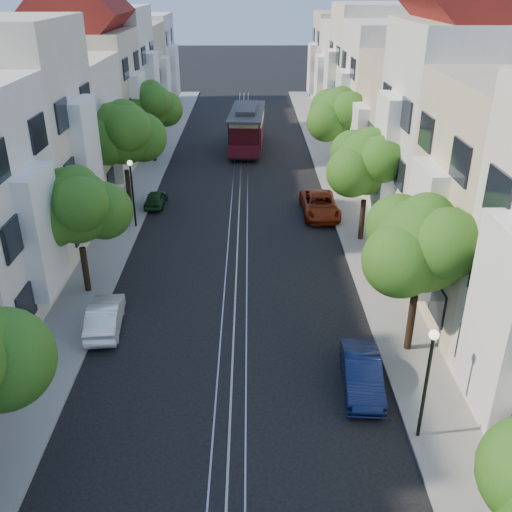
{
  "coord_description": "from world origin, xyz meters",
  "views": [
    {
      "loc": [
        0.74,
        -10.4,
        13.84
      ],
      "look_at": [
        1.0,
        13.44,
        2.2
      ],
      "focal_mm": 40.0,
      "sensor_mm": 36.0,
      "label": 1
    }
  ],
  "objects_px": {
    "parked_car_e_far": "(320,205)",
    "parked_car_w_far": "(156,199)",
    "tree_e_d": "(340,116)",
    "cable_car": "(247,126)",
    "tree_w_c": "(124,134)",
    "lamp_east": "(428,369)",
    "tree_w_b": "(78,208)",
    "tree_e_b": "(423,247)",
    "parked_car_e_mid": "(362,374)",
    "tree_e_c": "(368,164)",
    "lamp_west": "(132,184)",
    "parked_car_w_mid": "(105,316)",
    "tree_w_d": "(151,106)"
  },
  "relations": [
    {
      "from": "tree_e_b",
      "to": "parked_car_w_mid",
      "type": "relative_size",
      "value": 1.75
    },
    {
      "from": "parked_car_e_far",
      "to": "lamp_east",
      "type": "bearing_deg",
      "value": -88.36
    },
    {
      "from": "parked_car_w_far",
      "to": "tree_e_d",
      "type": "bearing_deg",
      "value": -155.73
    },
    {
      "from": "parked_car_w_far",
      "to": "parked_car_e_mid",
      "type": "bearing_deg",
      "value": 120.71
    },
    {
      "from": "tree_w_b",
      "to": "parked_car_w_far",
      "type": "bearing_deg",
      "value": 82.52
    },
    {
      "from": "tree_e_d",
      "to": "lamp_east",
      "type": "xyz_separation_m",
      "value": [
        -0.96,
        -26.98,
        -2.02
      ]
    },
    {
      "from": "tree_w_c",
      "to": "tree_w_d",
      "type": "height_order",
      "value": "tree_w_c"
    },
    {
      "from": "parked_car_e_mid",
      "to": "parked_car_w_far",
      "type": "bearing_deg",
      "value": 122.54
    },
    {
      "from": "tree_w_d",
      "to": "cable_car",
      "type": "xyz_separation_m",
      "value": [
        7.64,
        3.85,
        -2.52
      ]
    },
    {
      "from": "tree_w_c",
      "to": "lamp_east",
      "type": "distance_m",
      "value": 25.01
    },
    {
      "from": "tree_e_d",
      "to": "parked_car_w_far",
      "type": "bearing_deg",
      "value": -157.71
    },
    {
      "from": "tree_e_b",
      "to": "parked_car_w_far",
      "type": "xyz_separation_m",
      "value": [
        -12.86,
        16.73,
        -4.2
      ]
    },
    {
      "from": "parked_car_e_far",
      "to": "parked_car_w_far",
      "type": "relative_size",
      "value": 1.57
    },
    {
      "from": "parked_car_e_far",
      "to": "parked_car_w_far",
      "type": "height_order",
      "value": "parked_car_e_far"
    },
    {
      "from": "lamp_east",
      "to": "parked_car_e_far",
      "type": "xyz_separation_m",
      "value": [
        -1.07,
        19.99,
        -2.17
      ]
    },
    {
      "from": "tree_e_c",
      "to": "parked_car_w_far",
      "type": "bearing_deg",
      "value": 155.99
    },
    {
      "from": "parked_car_e_mid",
      "to": "parked_car_w_mid",
      "type": "xyz_separation_m",
      "value": [
        -10.46,
        4.13,
        -0.01
      ]
    },
    {
      "from": "parked_car_e_far",
      "to": "parked_car_w_far",
      "type": "bearing_deg",
      "value": 169.62
    },
    {
      "from": "tree_e_d",
      "to": "tree_w_d",
      "type": "relative_size",
      "value": 1.05
    },
    {
      "from": "tree_w_b",
      "to": "parked_car_e_mid",
      "type": "bearing_deg",
      "value": -31.48
    },
    {
      "from": "tree_e_d",
      "to": "parked_car_e_far",
      "type": "distance_m",
      "value": 8.39
    },
    {
      "from": "parked_car_e_far",
      "to": "tree_w_c",
      "type": "bearing_deg",
      "value": 174.05
    },
    {
      "from": "tree_e_d",
      "to": "tree_w_c",
      "type": "relative_size",
      "value": 0.97
    },
    {
      "from": "tree_e_c",
      "to": "parked_car_e_mid",
      "type": "relative_size",
      "value": 1.68
    },
    {
      "from": "parked_car_w_mid",
      "to": "parked_car_e_mid",
      "type": "bearing_deg",
      "value": 152.93
    },
    {
      "from": "tree_w_d",
      "to": "lamp_east",
      "type": "xyz_separation_m",
      "value": [
        13.44,
        -31.98,
        -1.75
      ]
    },
    {
      "from": "tree_w_b",
      "to": "parked_car_e_mid",
      "type": "relative_size",
      "value": 1.62
    },
    {
      "from": "tree_w_b",
      "to": "cable_car",
      "type": "relative_size",
      "value": 0.68
    },
    {
      "from": "tree_e_c",
      "to": "tree_e_d",
      "type": "height_order",
      "value": "tree_e_d"
    },
    {
      "from": "cable_car",
      "to": "parked_car_e_far",
      "type": "bearing_deg",
      "value": -69.85
    },
    {
      "from": "parked_car_e_mid",
      "to": "parked_car_w_mid",
      "type": "bearing_deg",
      "value": 162.25
    },
    {
      "from": "tree_e_d",
      "to": "parked_car_e_far",
      "type": "bearing_deg",
      "value": -106.2
    },
    {
      "from": "tree_e_b",
      "to": "parked_car_w_far",
      "type": "relative_size",
      "value": 2.15
    },
    {
      "from": "lamp_west",
      "to": "parked_car_w_far",
      "type": "bearing_deg",
      "value": 79.3
    },
    {
      "from": "cable_car",
      "to": "parked_car_e_far",
      "type": "xyz_separation_m",
      "value": [
        4.73,
        -15.83,
        -1.4
      ]
    },
    {
      "from": "lamp_west",
      "to": "lamp_east",
      "type": "bearing_deg",
      "value": -55.01
    },
    {
      "from": "parked_car_w_mid",
      "to": "tree_w_b",
      "type": "bearing_deg",
      "value": -69.94
    },
    {
      "from": "tree_e_b",
      "to": "parked_car_w_mid",
      "type": "height_order",
      "value": "tree_e_b"
    },
    {
      "from": "tree_w_d",
      "to": "tree_w_b",
      "type": "bearing_deg",
      "value": -90.0
    },
    {
      "from": "parked_car_e_mid",
      "to": "tree_w_c",
      "type": "bearing_deg",
      "value": 126.98
    },
    {
      "from": "lamp_west",
      "to": "tree_e_d",
      "type": "bearing_deg",
      "value": 33.5
    },
    {
      "from": "tree_w_c",
      "to": "parked_car_e_mid",
      "type": "relative_size",
      "value": 1.83
    },
    {
      "from": "tree_w_d",
      "to": "parked_car_w_far",
      "type": "bearing_deg",
      "value": -81.48
    },
    {
      "from": "tree_w_b",
      "to": "cable_car",
      "type": "height_order",
      "value": "tree_w_b"
    },
    {
      "from": "tree_e_c",
      "to": "tree_e_d",
      "type": "relative_size",
      "value": 0.95
    },
    {
      "from": "cable_car",
      "to": "parked_car_e_far",
      "type": "distance_m",
      "value": 16.59
    },
    {
      "from": "tree_e_d",
      "to": "lamp_east",
      "type": "bearing_deg",
      "value": -92.04
    },
    {
      "from": "tree_w_c",
      "to": "lamp_west",
      "type": "relative_size",
      "value": 1.71
    },
    {
      "from": "cable_car",
      "to": "parked_car_w_mid",
      "type": "xyz_separation_m",
      "value": [
        -6.1,
        -29.07,
        -1.45
      ]
    },
    {
      "from": "lamp_east",
      "to": "parked_car_w_far",
      "type": "height_order",
      "value": "lamp_east"
    }
  ]
}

